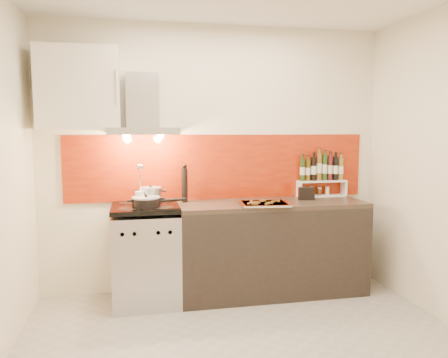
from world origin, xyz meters
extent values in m
plane|color=#9E9991|center=(0.00, 0.00, 0.00)|extent=(3.40, 3.40, 0.00)
cube|color=silver|center=(0.00, 1.40, 1.30)|extent=(3.40, 0.02, 2.60)
cube|color=maroon|center=(0.05, 1.39, 1.22)|extent=(3.00, 0.02, 0.64)
cube|color=#B7B7BA|center=(-0.70, 1.10, 0.42)|extent=(0.60, 0.60, 0.84)
cube|color=black|center=(-0.70, 0.81, 0.33)|extent=(0.50, 0.02, 0.40)
cube|color=#B7B7BA|center=(-0.70, 0.81, 0.72)|extent=(0.56, 0.02, 0.12)
cube|color=#FF190C|center=(-0.70, 0.81, 0.72)|extent=(0.10, 0.01, 0.04)
cube|color=black|center=(-0.70, 1.10, 0.89)|extent=(0.60, 0.60, 0.04)
cube|color=black|center=(0.50, 1.10, 0.43)|extent=(1.80, 0.60, 0.86)
cube|color=#33271F|center=(0.50, 1.10, 0.88)|extent=(1.80, 0.60, 0.04)
cube|color=#B7B7BA|center=(-0.70, 1.15, 1.58)|extent=(0.62, 0.50, 0.06)
cube|color=#B7B7BA|center=(-0.70, 1.30, 1.86)|extent=(0.30, 0.18, 0.50)
sphere|color=#FFD18C|center=(-0.85, 1.15, 1.54)|extent=(0.07, 0.07, 0.07)
sphere|color=#FFD18C|center=(-0.55, 1.15, 1.54)|extent=(0.07, 0.07, 0.07)
cube|color=silver|center=(-1.25, 1.22, 1.95)|extent=(0.70, 0.35, 0.72)
cylinder|color=#B7B7BA|center=(-0.64, 1.21, 0.98)|extent=(0.20, 0.20, 0.14)
cylinder|color=#99999E|center=(-0.64, 1.21, 1.05)|extent=(0.20, 0.20, 0.01)
sphere|color=black|center=(-0.64, 1.21, 1.07)|extent=(0.03, 0.03, 0.03)
cylinder|color=black|center=(-0.69, 1.00, 0.95)|extent=(0.25, 0.25, 0.08)
cylinder|color=#99999E|center=(-0.69, 1.00, 0.99)|extent=(0.25, 0.25, 0.01)
sphere|color=black|center=(-0.69, 1.00, 1.01)|extent=(0.03, 0.03, 0.03)
cylinder|color=black|center=(-0.46, 1.06, 0.96)|extent=(0.24, 0.08, 0.03)
cylinder|color=silver|center=(-0.75, 1.12, 0.97)|extent=(0.08, 0.08, 0.14)
cylinder|color=silver|center=(-0.74, 1.12, 1.14)|extent=(0.01, 0.06, 0.25)
sphere|color=silver|center=(-0.74, 1.06, 1.26)|extent=(0.05, 0.05, 0.05)
cylinder|color=black|center=(-0.32, 1.25, 1.06)|extent=(0.06, 0.06, 0.33)
sphere|color=black|center=(-0.32, 1.25, 1.25)|extent=(0.05, 0.05, 0.05)
cube|color=white|center=(1.11, 1.32, 0.91)|extent=(0.52, 0.14, 0.01)
cube|color=white|center=(0.86, 1.32, 0.98)|extent=(0.01, 0.14, 0.14)
cube|color=white|center=(1.35, 1.32, 0.98)|extent=(0.02, 0.14, 0.14)
cube|color=white|center=(1.11, 1.32, 1.06)|extent=(0.52, 0.14, 0.02)
cylinder|color=#1D3411|center=(0.90, 1.32, 1.18)|extent=(0.05, 0.05, 0.23)
cylinder|color=#4E3B0D|center=(0.96, 1.32, 1.18)|extent=(0.05, 0.05, 0.22)
cylinder|color=black|center=(1.02, 1.32, 1.19)|extent=(0.06, 0.06, 0.24)
cylinder|color=brown|center=(1.08, 1.32, 1.21)|extent=(0.05, 0.05, 0.29)
cylinder|color=#1C3F17|center=(1.14, 1.32, 1.20)|extent=(0.05, 0.05, 0.27)
cylinder|color=#511518|center=(1.20, 1.32, 1.19)|extent=(0.05, 0.05, 0.25)
cylinder|color=black|center=(1.26, 1.32, 1.19)|extent=(0.05, 0.05, 0.24)
cylinder|color=olive|center=(1.32, 1.32, 1.18)|extent=(0.05, 0.05, 0.23)
cylinder|color=#BFB09B|center=(0.92, 1.32, 0.95)|extent=(0.04, 0.04, 0.07)
cylinder|color=#946718|center=(1.00, 1.32, 0.95)|extent=(0.04, 0.04, 0.08)
cylinder|color=#433421|center=(1.09, 1.32, 0.95)|extent=(0.04, 0.04, 0.07)
cylinder|color=white|center=(1.17, 1.32, 0.95)|extent=(0.04, 0.04, 0.07)
cube|color=black|center=(0.87, 1.16, 0.96)|extent=(0.16, 0.08, 0.13)
cube|color=silver|center=(0.38, 0.94, 0.91)|extent=(0.46, 0.37, 0.01)
cube|color=silver|center=(0.38, 0.94, 0.92)|extent=(0.48, 0.39, 0.01)
cube|color=red|center=(0.38, 0.94, 0.92)|extent=(0.42, 0.32, 0.01)
cube|color=brown|center=(0.23, 0.90, 0.93)|extent=(0.06, 0.05, 0.01)
cube|color=brown|center=(0.51, 0.98, 0.93)|extent=(0.06, 0.05, 0.01)
cube|color=brown|center=(0.46, 0.94, 0.93)|extent=(0.05, 0.05, 0.01)
cube|color=brown|center=(0.38, 1.03, 0.93)|extent=(0.06, 0.02, 0.01)
cube|color=brown|center=(0.28, 0.90, 0.93)|extent=(0.04, 0.06, 0.01)
cube|color=brown|center=(0.38, 0.84, 0.93)|extent=(0.06, 0.05, 0.01)
cube|color=brown|center=(0.52, 0.97, 0.93)|extent=(0.02, 0.06, 0.01)
cube|color=brown|center=(0.37, 1.01, 0.93)|extent=(0.04, 0.06, 0.01)
cube|color=brown|center=(0.48, 0.97, 0.93)|extent=(0.05, 0.06, 0.01)
cube|color=brown|center=(0.38, 1.01, 0.93)|extent=(0.06, 0.05, 0.01)
cube|color=brown|center=(0.26, 0.87, 0.93)|extent=(0.06, 0.03, 0.01)
cube|color=brown|center=(0.29, 0.88, 0.93)|extent=(0.04, 0.06, 0.01)
cube|color=brown|center=(0.26, 0.99, 0.93)|extent=(0.04, 0.06, 0.01)
cube|color=brown|center=(0.26, 0.95, 0.93)|extent=(0.02, 0.06, 0.01)
cube|color=brown|center=(0.31, 0.93, 0.93)|extent=(0.05, 0.05, 0.01)
cube|color=brown|center=(0.41, 0.88, 0.93)|extent=(0.06, 0.03, 0.01)
camera|label=1|loc=(-0.78, -2.86, 1.60)|focal=35.00mm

